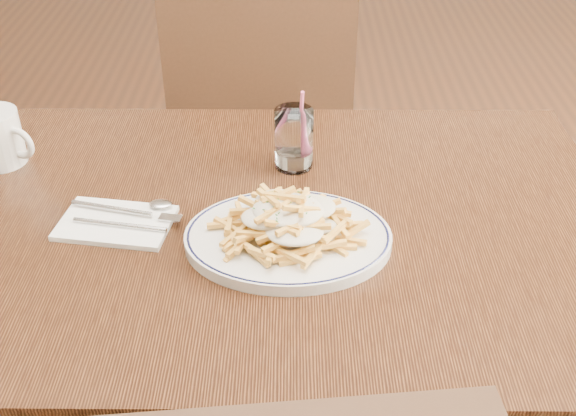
{
  "coord_description": "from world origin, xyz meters",
  "views": [
    {
      "loc": [
        0.04,
        -0.98,
        1.45
      ],
      "look_at": [
        0.04,
        -0.07,
        0.82
      ],
      "focal_mm": 45.0,
      "sensor_mm": 36.0,
      "label": 1
    }
  ],
  "objects_px": {
    "loaded_fries": "(288,216)",
    "water_glass": "(294,142)",
    "fries_plate": "(288,238)",
    "table": "(267,255)",
    "chair_far": "(259,104)"
  },
  "relations": [
    {
      "from": "fries_plate",
      "to": "loaded_fries",
      "type": "xyz_separation_m",
      "value": [
        -0.0,
        0.0,
        0.04
      ]
    },
    {
      "from": "chair_far",
      "to": "fries_plate",
      "type": "height_order",
      "value": "chair_far"
    },
    {
      "from": "chair_far",
      "to": "loaded_fries",
      "type": "height_order",
      "value": "chair_far"
    },
    {
      "from": "table",
      "to": "fries_plate",
      "type": "height_order",
      "value": "fries_plate"
    },
    {
      "from": "water_glass",
      "to": "table",
      "type": "bearing_deg",
      "value": -105.16
    },
    {
      "from": "fries_plate",
      "to": "water_glass",
      "type": "height_order",
      "value": "water_glass"
    },
    {
      "from": "loaded_fries",
      "to": "water_glass",
      "type": "bearing_deg",
      "value": 87.78
    },
    {
      "from": "table",
      "to": "chair_far",
      "type": "xyz_separation_m",
      "value": [
        -0.05,
        0.78,
        -0.1
      ]
    },
    {
      "from": "table",
      "to": "loaded_fries",
      "type": "relative_size",
      "value": 5.34
    },
    {
      "from": "chair_far",
      "to": "loaded_fries",
      "type": "distance_m",
      "value": 0.88
    },
    {
      "from": "fries_plate",
      "to": "water_glass",
      "type": "bearing_deg",
      "value": 87.78
    },
    {
      "from": "chair_far",
      "to": "water_glass",
      "type": "xyz_separation_m",
      "value": [
        0.09,
        -0.6,
        0.23
      ]
    },
    {
      "from": "loaded_fries",
      "to": "water_glass",
      "type": "height_order",
      "value": "water_glass"
    },
    {
      "from": "fries_plate",
      "to": "water_glass",
      "type": "relative_size",
      "value": 2.48
    },
    {
      "from": "table",
      "to": "loaded_fries",
      "type": "bearing_deg",
      "value": -61.56
    }
  ]
}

